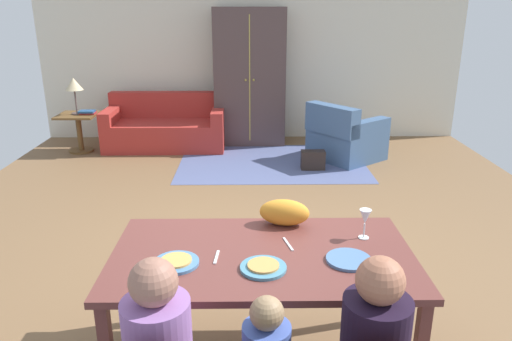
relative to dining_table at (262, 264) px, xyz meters
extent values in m
cube|color=brown|center=(-0.03, 2.17, -0.70)|extent=(6.83, 6.66, 0.02)
cube|color=beige|center=(-0.03, 5.56, 0.66)|extent=(6.83, 0.10, 2.70)
cube|color=brown|center=(0.00, 0.00, 0.05)|extent=(1.72, 0.95, 0.04)
cube|color=brown|center=(-0.80, 0.42, -0.33)|extent=(0.06, 0.06, 0.72)
cube|color=brown|center=(0.80, 0.42, -0.33)|extent=(0.06, 0.06, 0.72)
cylinder|color=teal|center=(-0.47, -0.12, 0.08)|extent=(0.25, 0.25, 0.02)
cylinder|color=#DF9F4E|center=(-0.47, -0.12, 0.10)|extent=(0.17, 0.17, 0.01)
cylinder|color=teal|center=(0.00, -0.18, 0.08)|extent=(0.25, 0.25, 0.02)
cylinder|color=#DA964B|center=(0.00, -0.18, 0.10)|extent=(0.17, 0.17, 0.01)
cylinder|color=#4C72A2|center=(0.47, -0.10, 0.08)|extent=(0.25, 0.25, 0.02)
cylinder|color=silver|center=(0.62, 0.18, 0.07)|extent=(0.06, 0.06, 0.01)
cylinder|color=silver|center=(0.62, 0.18, 0.12)|extent=(0.01, 0.01, 0.09)
cone|color=silver|center=(0.62, 0.18, 0.21)|extent=(0.07, 0.07, 0.09)
cube|color=silver|center=(-0.26, -0.05, 0.07)|extent=(0.03, 0.15, 0.01)
cube|color=silver|center=(0.15, 0.10, 0.07)|extent=(0.06, 0.17, 0.01)
sphere|color=#976653|center=(-0.47, -0.70, 0.32)|extent=(0.21, 0.21, 0.21)
sphere|color=#9B7B57|center=(0.00, -0.70, 0.16)|extent=(0.15, 0.15, 0.15)
sphere|color=#A3644A|center=(0.47, -0.70, 0.32)|extent=(0.21, 0.21, 0.21)
ellipsoid|color=orange|center=(0.15, 0.38, 0.16)|extent=(0.34, 0.21, 0.17)
cube|color=#4F5984|center=(0.25, 4.05, -0.68)|extent=(2.60, 1.80, 0.01)
cube|color=#A62C26|center=(-1.38, 4.85, -0.48)|extent=(1.83, 0.84, 0.42)
cube|color=#A62C26|center=(-1.38, 5.19, -0.07)|extent=(1.83, 0.20, 0.40)
cube|color=#A62C26|center=(-2.20, 4.85, -0.17)|extent=(0.18, 0.84, 0.20)
cube|color=#A62C26|center=(-0.55, 4.85, -0.17)|extent=(0.18, 0.84, 0.20)
cube|color=#3E5A7F|center=(1.34, 4.25, -0.48)|extent=(1.18, 1.19, 0.42)
cube|color=#3E5A7F|center=(1.07, 4.05, -0.07)|extent=(0.68, 0.79, 0.40)
cube|color=#3E5A7F|center=(1.54, 3.99, -0.17)|extent=(0.77, 0.66, 0.20)
cube|color=#3E5A7F|center=(1.13, 4.52, -0.17)|extent=(0.77, 0.66, 0.20)
cube|color=#4C3938|center=(-0.06, 5.17, 0.36)|extent=(1.10, 0.56, 2.10)
cube|color=#B19D45|center=(-0.06, 4.88, 0.36)|extent=(0.02, 0.01, 1.89)
sphere|color=#B19D45|center=(-0.12, 4.88, 0.36)|extent=(0.04, 0.04, 0.04)
sphere|color=#B19D45|center=(0.00, 4.88, 0.36)|extent=(0.04, 0.04, 0.04)
cube|color=brown|center=(-2.64, 4.65, -0.12)|extent=(0.56, 0.56, 0.03)
cylinder|color=brown|center=(-2.64, 4.65, -0.41)|extent=(0.08, 0.08, 0.55)
cylinder|color=brown|center=(-2.64, 4.65, -0.67)|extent=(0.36, 0.36, 0.03)
cylinder|color=brown|center=(-2.64, 4.65, -0.10)|extent=(0.16, 0.16, 0.02)
cylinder|color=brown|center=(-2.64, 4.65, 0.08)|extent=(0.02, 0.02, 0.34)
cone|color=#C6B389|center=(-2.64, 4.65, 0.34)|extent=(0.26, 0.26, 0.18)
cube|color=#A52C2C|center=(-2.48, 4.67, -0.09)|extent=(0.22, 0.16, 0.03)
cube|color=navy|center=(-2.49, 4.64, -0.07)|extent=(0.22, 0.16, 0.03)
cube|color=black|center=(0.79, 3.75, -0.56)|extent=(0.32, 0.16, 0.26)
camera|label=1|loc=(-0.07, -2.44, 1.40)|focal=33.77mm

